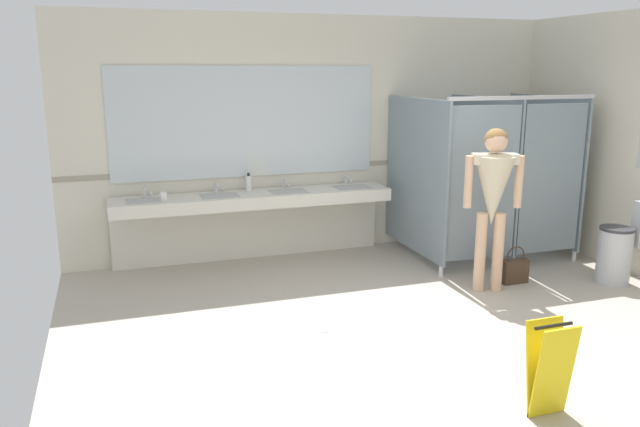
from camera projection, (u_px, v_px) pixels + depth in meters
The scene contains 13 objects.
ground_plane at pixel (449, 350), 5.12m from camera, with size 6.28×6.57×0.10m, color #B2A899.
wall_back at pixel (327, 135), 7.60m from camera, with size 6.28×0.12×2.82m, color beige.
wall_back_tile_band at pixel (329, 166), 7.62m from camera, with size 6.28×0.01×0.06m, color #9E937F.
vanity_counter at pixel (253, 210), 7.22m from camera, with size 3.18×0.55×0.94m.
mirror_panel at pixel (247, 122), 7.17m from camera, with size 3.08×0.02×1.26m, color silver.
bathroom_stalls at pixel (490, 174), 7.28m from camera, with size 1.83×1.49×1.93m.
trash_bin at pixel (614, 255), 6.52m from camera, with size 0.34×0.34×0.60m.
person_standing at pixel (493, 190), 6.13m from camera, with size 0.56×0.50×1.65m.
handbag at pixel (515, 270), 6.55m from camera, with size 0.29×0.10×0.40m.
soap_dispenser at pixel (249, 183), 7.21m from camera, with size 0.07×0.07×0.21m.
paper_cup at pixel (164, 197), 6.66m from camera, with size 0.07×0.07×0.10m, color white.
wet_floor_sign at pixel (550, 368), 4.02m from camera, with size 0.28×0.19×0.64m.
floor_drain_cover at pixel (324, 329), 5.41m from camera, with size 0.14×0.14×0.01m, color #B7BABF.
Camera 1 is at (-2.52, -4.14, 2.22)m, focal length 34.97 mm.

